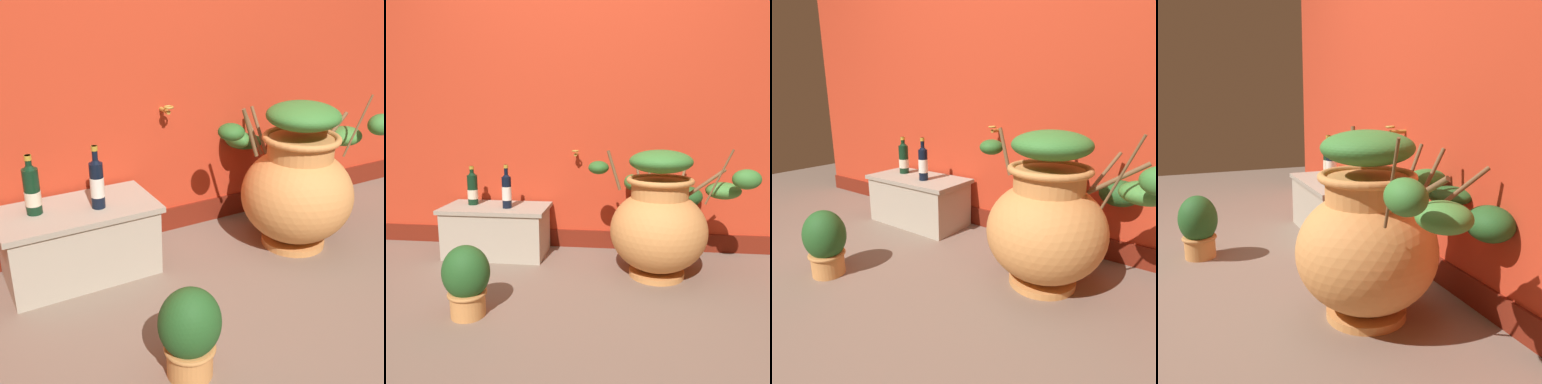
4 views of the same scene
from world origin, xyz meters
TOP-DOWN VIEW (x-y plane):
  - ground_plane at (0.00, 0.00)m, footprint 7.00×7.00m
  - back_wall at (-0.00, 1.20)m, footprint 4.40×0.33m
  - terracotta_urn at (0.55, 0.61)m, footprint 1.06×0.89m
  - stone_ledge at (-0.66, 0.86)m, footprint 0.80×0.42m
  - wine_bottle_left at (-0.86, 0.90)m, footprint 0.08×0.08m
  - wine_bottle_middle at (-0.56, 0.81)m, footprint 0.07×0.07m
  - potted_shrub at (-0.52, -0.06)m, footprint 0.25×0.23m

SIDE VIEW (x-z plane):
  - ground_plane at x=0.00m, z-range 0.00..0.00m
  - potted_shrub at x=-0.52m, z-range 0.01..0.40m
  - stone_ledge at x=-0.66m, z-range 0.01..0.40m
  - terracotta_urn at x=0.55m, z-range -0.04..0.82m
  - wine_bottle_left at x=-0.86m, z-range 0.37..0.67m
  - wine_bottle_middle at x=-0.56m, z-range 0.36..0.68m
  - back_wall at x=0.00m, z-range -0.01..2.59m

